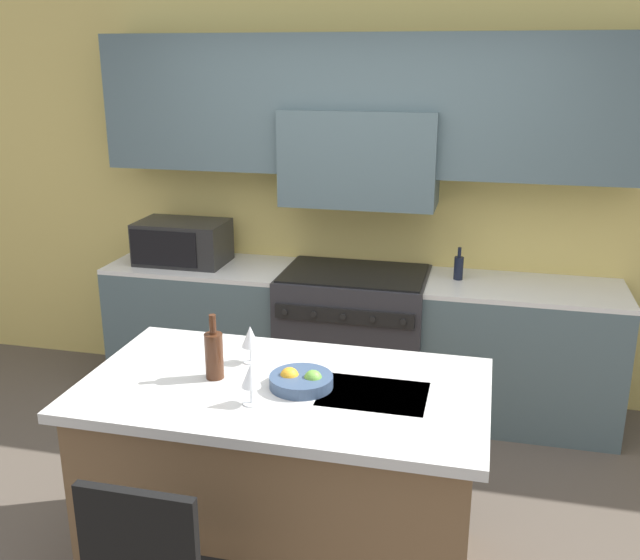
{
  "coord_description": "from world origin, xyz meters",
  "views": [
    {
      "loc": [
        0.82,
        -2.76,
        2.27
      ],
      "look_at": [
        0.01,
        0.58,
        1.18
      ],
      "focal_mm": 40.0,
      "sensor_mm": 36.0,
      "label": 1
    }
  ],
  "objects_px": {
    "wine_glass_far": "(250,338)",
    "fruit_bowl": "(301,381)",
    "wine_bottle": "(214,354)",
    "oil_bottle_on_counter": "(459,267)",
    "range_stove": "(353,339)",
    "wine_glass_near": "(251,377)",
    "microwave": "(183,242)"
  },
  "relations": [
    {
      "from": "microwave",
      "to": "oil_bottle_on_counter",
      "type": "height_order",
      "value": "microwave"
    },
    {
      "from": "fruit_bowl",
      "to": "microwave",
      "type": "bearing_deg",
      "value": 127.15
    },
    {
      "from": "wine_glass_far",
      "to": "fruit_bowl",
      "type": "bearing_deg",
      "value": -33.7
    },
    {
      "from": "range_stove",
      "to": "microwave",
      "type": "height_order",
      "value": "microwave"
    },
    {
      "from": "range_stove",
      "to": "fruit_bowl",
      "type": "bearing_deg",
      "value": -86.7
    },
    {
      "from": "wine_glass_far",
      "to": "fruit_bowl",
      "type": "xyz_separation_m",
      "value": [
        0.29,
        -0.19,
        -0.09
      ]
    },
    {
      "from": "wine_glass_far",
      "to": "wine_bottle",
      "type": "bearing_deg",
      "value": -117.01
    },
    {
      "from": "wine_glass_near",
      "to": "oil_bottle_on_counter",
      "type": "xyz_separation_m",
      "value": [
        0.71,
        1.96,
        -0.06
      ]
    },
    {
      "from": "wine_bottle",
      "to": "fruit_bowl",
      "type": "distance_m",
      "value": 0.4
    },
    {
      "from": "range_stove",
      "to": "wine_glass_near",
      "type": "xyz_separation_m",
      "value": [
        -0.06,
        -1.89,
        0.59
      ]
    },
    {
      "from": "microwave",
      "to": "fruit_bowl",
      "type": "distance_m",
      "value": 2.15
    },
    {
      "from": "wine_bottle",
      "to": "microwave",
      "type": "bearing_deg",
      "value": 117.98
    },
    {
      "from": "range_stove",
      "to": "wine_glass_near",
      "type": "distance_m",
      "value": 1.98
    },
    {
      "from": "wine_bottle",
      "to": "oil_bottle_on_counter",
      "type": "height_order",
      "value": "wine_bottle"
    },
    {
      "from": "wine_bottle",
      "to": "wine_glass_far",
      "type": "distance_m",
      "value": 0.22
    },
    {
      "from": "wine_glass_near",
      "to": "wine_glass_far",
      "type": "distance_m",
      "value": 0.41
    },
    {
      "from": "wine_bottle",
      "to": "range_stove",
      "type": "bearing_deg",
      "value": 80.31
    },
    {
      "from": "wine_glass_near",
      "to": "oil_bottle_on_counter",
      "type": "relative_size",
      "value": 0.84
    },
    {
      "from": "range_stove",
      "to": "fruit_bowl",
      "type": "xyz_separation_m",
      "value": [
        0.1,
        -1.69,
        0.5
      ]
    },
    {
      "from": "fruit_bowl",
      "to": "wine_bottle",
      "type": "bearing_deg",
      "value": -179.93
    },
    {
      "from": "range_stove",
      "to": "wine_glass_far",
      "type": "distance_m",
      "value": 1.62
    },
    {
      "from": "wine_glass_near",
      "to": "wine_glass_far",
      "type": "bearing_deg",
      "value": 109.3
    },
    {
      "from": "fruit_bowl",
      "to": "range_stove",
      "type": "bearing_deg",
      "value": 93.3
    },
    {
      "from": "oil_bottle_on_counter",
      "to": "wine_glass_far",
      "type": "bearing_deg",
      "value": -118.32
    },
    {
      "from": "wine_bottle",
      "to": "oil_bottle_on_counter",
      "type": "distance_m",
      "value": 2.0
    },
    {
      "from": "fruit_bowl",
      "to": "wine_glass_near",
      "type": "bearing_deg",
      "value": -128.19
    },
    {
      "from": "microwave",
      "to": "wine_glass_near",
      "type": "height_order",
      "value": "microwave"
    },
    {
      "from": "microwave",
      "to": "fruit_bowl",
      "type": "height_order",
      "value": "microwave"
    },
    {
      "from": "microwave",
      "to": "fruit_bowl",
      "type": "xyz_separation_m",
      "value": [
        1.3,
        -1.71,
        -0.09
      ]
    },
    {
      "from": "wine_bottle",
      "to": "oil_bottle_on_counter",
      "type": "bearing_deg",
      "value": 61.83
    },
    {
      "from": "wine_bottle",
      "to": "fruit_bowl",
      "type": "relative_size",
      "value": 1.08
    },
    {
      "from": "wine_glass_near",
      "to": "wine_glass_far",
      "type": "xyz_separation_m",
      "value": [
        -0.14,
        0.39,
        0.0
      ]
    }
  ]
}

